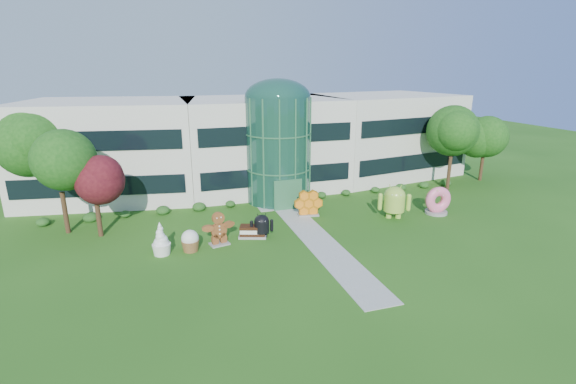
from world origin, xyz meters
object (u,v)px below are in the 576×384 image
object	(u,v)px
donut	(437,200)
android_green	(394,200)
gingerbread	(219,228)
android_black	(262,224)

from	to	relation	value
donut	android_green	bearing A→B (deg)	-177.02
android_green	gingerbread	world-z (taller)	android_green
gingerbread	donut	bearing A→B (deg)	-10.26
android_black	donut	world-z (taller)	donut
android_green	android_black	xyz separation A→B (m)	(-11.77, -0.65, -0.58)
android_green	android_black	bearing A→B (deg)	-153.74
android_black	gingerbread	bearing A→B (deg)	-164.80
android_green	donut	size ratio (longest dim) A/B	1.31
android_green	gingerbread	bearing A→B (deg)	-152.94
gingerbread	android_green	bearing A→B (deg)	-8.91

